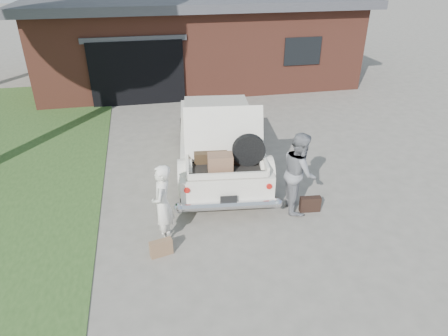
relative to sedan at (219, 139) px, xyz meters
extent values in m
plane|color=gray|center=(-0.33, -2.78, -0.73)|extent=(90.00, 90.00, 0.00)
cube|color=brown|center=(0.67, 8.72, 0.77)|extent=(12.00, 7.00, 3.00)
cube|color=black|center=(-1.83, 5.27, 0.37)|extent=(3.20, 0.30, 2.20)
cube|color=#4C4C51|center=(-1.83, 5.20, 1.52)|extent=(3.50, 0.12, 0.18)
cube|color=black|center=(4.17, 5.20, 0.87)|extent=(1.40, 0.08, 1.00)
cylinder|color=#38281E|center=(6.40, 14.01, 1.67)|extent=(0.44, 0.44, 4.82)
cube|color=white|center=(0.00, 0.04, -0.13)|extent=(2.40, 5.03, 0.63)
cube|color=#B3AD9D|center=(0.04, 0.33, 0.43)|extent=(1.82, 2.11, 0.50)
cube|color=black|center=(0.15, 1.25, 0.41)|extent=(1.50, 0.25, 0.43)
cube|color=black|center=(-0.07, -0.58, 0.41)|extent=(1.50, 0.25, 0.43)
cylinder|color=black|center=(-1.04, -1.49, -0.41)|extent=(0.29, 0.66, 0.64)
cylinder|color=black|center=(0.66, -1.69, -0.41)|extent=(0.29, 0.66, 0.64)
cylinder|color=black|center=(-0.65, 1.78, -0.41)|extent=(0.29, 0.66, 0.64)
cylinder|color=black|center=(1.04, 1.58, -0.41)|extent=(0.29, 0.66, 0.64)
cylinder|color=silver|center=(-0.29, -2.41, -0.35)|extent=(1.99, 0.41, 0.17)
cylinder|color=#A5140F|center=(-1.07, -2.25, 0.02)|extent=(0.13, 0.11, 0.12)
cylinder|color=#A5140F|center=(0.51, -2.44, 0.02)|extent=(0.13, 0.11, 0.12)
cube|color=black|center=(-0.29, -2.43, -0.20)|extent=(0.33, 0.06, 0.16)
cube|color=black|center=(-0.21, -1.79, 0.21)|extent=(1.62, 1.24, 0.04)
cube|color=white|center=(-0.98, -1.70, 0.30)|extent=(0.18, 1.07, 0.17)
cube|color=white|center=(0.56, -1.88, 0.30)|extent=(0.18, 1.07, 0.17)
cube|color=white|center=(-0.27, -2.32, 0.27)|extent=(1.55, 0.24, 0.12)
cube|color=white|center=(-0.17, -1.43, 0.76)|extent=(1.66, 0.58, 1.07)
cube|color=#46321E|center=(-0.47, -1.49, 0.34)|extent=(0.72, 0.51, 0.22)
cube|color=#8C6347|center=(-0.36, -1.99, 0.40)|extent=(0.52, 0.37, 0.34)
cube|color=black|center=(-0.01, -1.68, 0.31)|extent=(0.58, 0.41, 0.17)
cylinder|color=black|center=(0.24, -1.89, 0.56)|extent=(0.67, 0.23, 0.66)
imported|color=white|center=(-1.56, -2.71, 0.04)|extent=(0.49, 0.63, 1.55)
imported|color=gray|center=(1.22, -2.20, 0.12)|extent=(0.76, 0.91, 1.70)
cube|color=#916A49|center=(-1.67, -3.14, -0.58)|extent=(0.42, 0.22, 0.31)
cube|color=black|center=(1.45, -2.39, -0.57)|extent=(0.44, 0.18, 0.33)
camera|label=1|loc=(-1.72, -8.79, 3.99)|focal=32.00mm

